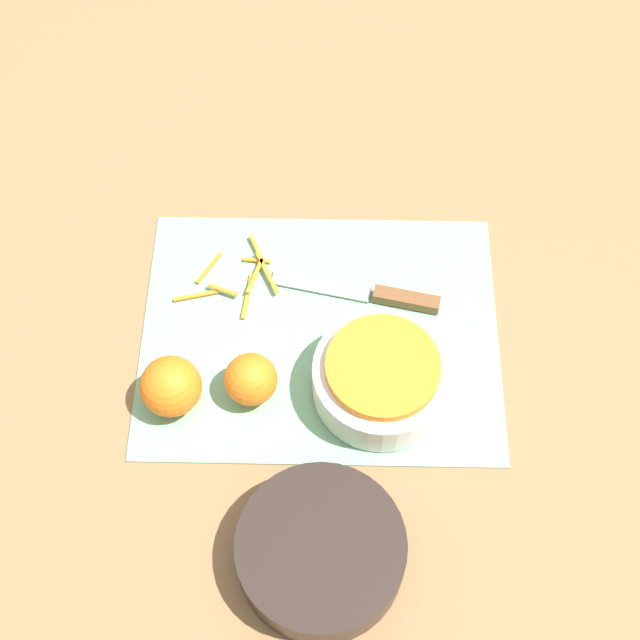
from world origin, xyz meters
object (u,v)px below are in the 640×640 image
(bowl_dark, at_px, (321,552))
(orange_left, at_px, (251,379))
(bowl_speckled, at_px, (381,377))
(orange_right, at_px, (171,386))
(knife, at_px, (387,296))

(bowl_dark, distance_m, orange_left, 0.23)
(bowl_speckled, bearing_deg, orange_left, 1.96)
(bowl_speckled, height_order, orange_right, orange_right)
(bowl_dark, height_order, orange_right, orange_right)
(bowl_dark, bearing_deg, bowl_speckled, -108.36)
(orange_right, bearing_deg, orange_left, -171.96)
(bowl_dark, xyz_separation_m, orange_right, (0.19, -0.20, 0.01))
(bowl_speckled, relative_size, orange_left, 2.57)
(bowl_dark, distance_m, orange_right, 0.27)
(knife, relative_size, orange_left, 3.35)
(bowl_speckled, distance_m, bowl_dark, 0.23)
(bowl_dark, xyz_separation_m, orange_left, (0.09, -0.21, 0.01))
(bowl_dark, height_order, knife, bowl_dark)
(knife, bearing_deg, bowl_dark, 88.61)
(orange_right, bearing_deg, knife, -150.24)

